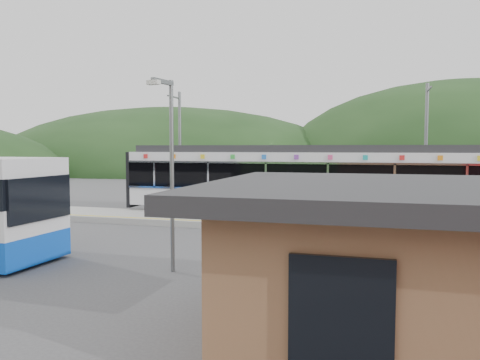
# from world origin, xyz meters

# --- Properties ---
(ground) EXTENTS (120.00, 120.00, 0.00)m
(ground) POSITION_xyz_m (0.00, 0.00, 0.00)
(ground) COLOR #4C4C4F
(ground) RESTS_ON ground
(hills) EXTENTS (146.00, 149.00, 26.00)m
(hills) POSITION_xyz_m (6.19, 5.29, 0.00)
(hills) COLOR #1E3D19
(hills) RESTS_ON ground
(platform) EXTENTS (26.00, 3.20, 0.30)m
(platform) POSITION_xyz_m (0.00, 3.30, 0.15)
(platform) COLOR #9E9E99
(platform) RESTS_ON ground
(yellow_line) EXTENTS (26.00, 0.10, 0.01)m
(yellow_line) POSITION_xyz_m (0.00, 2.00, 0.30)
(yellow_line) COLOR yellow
(yellow_line) RESTS_ON platform
(train) EXTENTS (20.44, 3.01, 3.74)m
(train) POSITION_xyz_m (1.82, 6.00, 2.06)
(train) COLOR black
(train) RESTS_ON ground
(catenary_mast_west) EXTENTS (0.18, 1.80, 7.00)m
(catenary_mast_west) POSITION_xyz_m (-7.00, 8.56, 3.65)
(catenary_mast_west) COLOR slate
(catenary_mast_west) RESTS_ON ground
(catenary_mast_east) EXTENTS (0.18, 1.80, 7.00)m
(catenary_mast_east) POSITION_xyz_m (7.00, 8.56, 3.65)
(catenary_mast_east) COLOR slate
(catenary_mast_east) RESTS_ON ground
(station_shelter) EXTENTS (9.20, 6.20, 3.00)m
(station_shelter) POSITION_xyz_m (6.00, -9.01, 1.55)
(station_shelter) COLOR #976742
(station_shelter) RESTS_ON ground
(lamp_post) EXTENTS (0.38, 1.01, 5.56)m
(lamp_post) POSITION_xyz_m (-1.24, -5.47, 3.33)
(lamp_post) COLOR slate
(lamp_post) RESTS_ON ground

